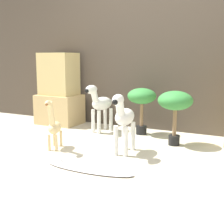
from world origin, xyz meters
TOP-DOWN VIEW (x-y plane):
  - ground_plane at (0.00, 0.00)m, footprint 14.00×14.00m
  - wall_back at (0.00, 1.58)m, footprint 6.40×0.08m
  - rock_pillar_left at (-1.38, 1.24)m, footprint 0.63×0.48m
  - zebra_right at (0.14, 0.30)m, footprint 0.21×0.50m
  - zebra_left at (-0.56, 1.04)m, footprint 0.25×0.51m
  - giraffe_figurine at (-0.62, 0.10)m, footprint 0.23×0.41m
  - potted_palm_front at (0.53, 0.87)m, footprint 0.40×0.40m
  - potted_palm_back at (-0.01, 1.19)m, footprint 0.38×0.38m
  - surfboard at (0.04, -0.27)m, footprint 0.91×0.27m

SIDE VIEW (x-z plane):
  - ground_plane at x=0.00m, z-range 0.00..0.00m
  - surfboard at x=0.04m, z-range -0.02..0.05m
  - giraffe_figurine at x=-0.62m, z-range -0.02..0.56m
  - zebra_right at x=0.14m, z-range 0.06..0.72m
  - zebra_left at x=-0.56m, z-range 0.06..0.72m
  - potted_palm_back at x=-0.01m, z-range 0.17..0.79m
  - rock_pillar_left at x=-1.38m, z-range -0.05..1.03m
  - potted_palm_front at x=0.53m, z-range 0.18..0.82m
  - wall_back at x=0.00m, z-range 0.00..2.20m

